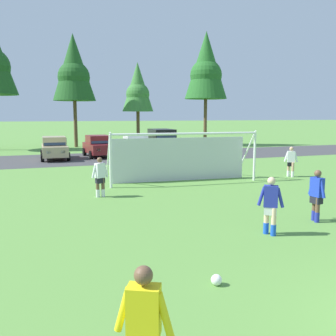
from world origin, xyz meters
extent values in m
plane|color=#598C3D|center=(0.00, 15.00, 0.00)|extent=(400.00, 400.00, 0.00)
cube|color=#3D3D3F|center=(0.00, 25.99, 0.00)|extent=(52.00, 8.40, 0.01)
sphere|color=white|center=(-2.79, 3.20, 0.11)|extent=(0.22, 0.22, 0.22)
sphere|color=black|center=(-2.79, 3.20, 0.12)|extent=(0.08, 0.08, 0.08)
sphere|color=red|center=(-2.73, 3.20, 0.11)|extent=(0.07, 0.07, 0.07)
cylinder|color=white|center=(4.48, 13.23, 1.22)|extent=(0.12, 0.12, 2.44)
cylinder|color=white|center=(-2.82, 13.75, 1.22)|extent=(0.12, 0.12, 2.44)
cylinder|color=white|center=(0.83, 13.49, 2.44)|extent=(7.31, 0.63, 0.12)
cylinder|color=white|center=(4.54, 14.13, 1.34)|extent=(0.22, 1.95, 2.46)
cylinder|color=white|center=(-2.76, 14.64, 1.34)|extent=(0.22, 1.95, 2.46)
cube|color=silver|center=(0.90, 14.49, 1.10)|extent=(6.94, 0.53, 2.20)
cube|color=yellow|center=(-4.95, 0.84, 1.10)|extent=(0.45, 0.39, 0.60)
sphere|color=brown|center=(-4.95, 0.84, 1.53)|extent=(0.22, 0.22, 0.22)
cylinder|color=yellow|center=(-5.15, 0.99, 1.08)|extent=(0.25, 0.18, 0.55)
cylinder|color=yellow|center=(-4.74, 0.69, 1.08)|extent=(0.25, 0.18, 0.55)
cylinder|color=beige|center=(0.09, 5.40, 0.40)|extent=(0.14, 0.14, 0.80)
cylinder|color=beige|center=(0.00, 5.61, 0.40)|extent=(0.14, 0.14, 0.80)
cylinder|color=blue|center=(0.09, 5.40, 0.16)|extent=(0.15, 0.15, 0.32)
cylinder|color=blue|center=(0.00, 5.61, 0.16)|extent=(0.15, 0.15, 0.32)
cube|color=silver|center=(0.04, 5.50, 0.72)|extent=(0.40, 0.37, 0.28)
cube|color=#232D99|center=(0.04, 5.50, 1.10)|extent=(0.45, 0.41, 0.60)
sphere|color=beige|center=(0.04, 5.50, 1.53)|extent=(0.22, 0.22, 0.22)
cylinder|color=#232D99|center=(0.23, 5.33, 1.08)|extent=(0.24, 0.20, 0.55)
cylinder|color=#232D99|center=(-0.14, 5.68, 1.08)|extent=(0.24, 0.20, 0.55)
cylinder|color=tan|center=(7.02, 13.41, 0.40)|extent=(0.14, 0.14, 0.80)
cylinder|color=tan|center=(6.95, 13.69, 0.40)|extent=(0.14, 0.14, 0.80)
cylinder|color=white|center=(7.02, 13.41, 0.16)|extent=(0.15, 0.15, 0.32)
cylinder|color=white|center=(6.95, 13.69, 0.16)|extent=(0.15, 0.15, 0.32)
cube|color=black|center=(6.99, 13.55, 0.72)|extent=(0.40, 0.36, 0.28)
cube|color=white|center=(6.99, 13.55, 1.10)|extent=(0.45, 0.40, 0.60)
sphere|color=tan|center=(6.99, 13.55, 1.53)|extent=(0.22, 0.22, 0.22)
cylinder|color=white|center=(7.18, 13.39, 1.08)|extent=(0.24, 0.19, 0.55)
cylinder|color=white|center=(6.79, 13.71, 1.08)|extent=(0.24, 0.19, 0.55)
cylinder|color=brown|center=(2.16, 6.04, 0.40)|extent=(0.14, 0.14, 0.80)
cylinder|color=brown|center=(2.22, 6.25, 0.40)|extent=(0.14, 0.14, 0.80)
cylinder|color=#232D99|center=(2.16, 6.04, 0.16)|extent=(0.15, 0.15, 0.32)
cylinder|color=#232D99|center=(2.22, 6.25, 0.16)|extent=(0.15, 0.15, 0.32)
cube|color=black|center=(2.19, 6.14, 0.72)|extent=(0.26, 0.36, 0.28)
cube|color=#1E38B7|center=(2.19, 6.14, 1.10)|extent=(0.28, 0.40, 0.60)
sphere|color=brown|center=(2.19, 6.14, 1.53)|extent=(0.22, 0.22, 0.22)
cylinder|color=#1E38B7|center=(2.18, 5.89, 1.08)|extent=(0.12, 0.24, 0.55)
cylinder|color=#1E38B7|center=(2.20, 6.40, 1.08)|extent=(0.12, 0.24, 0.55)
cylinder|color=brown|center=(-3.50, 11.97, 0.40)|extent=(0.14, 0.14, 0.80)
cylinder|color=brown|center=(-3.72, 11.97, 0.40)|extent=(0.14, 0.14, 0.80)
cylinder|color=white|center=(-3.50, 11.97, 0.16)|extent=(0.15, 0.15, 0.32)
cylinder|color=white|center=(-3.72, 11.97, 0.16)|extent=(0.15, 0.15, 0.32)
cube|color=black|center=(-3.61, 11.97, 0.72)|extent=(0.40, 0.34, 0.28)
cube|color=white|center=(-3.61, 11.97, 1.10)|extent=(0.44, 0.37, 0.60)
sphere|color=brown|center=(-3.61, 11.97, 1.53)|extent=(0.22, 0.22, 0.22)
cylinder|color=white|center=(-3.36, 12.03, 1.08)|extent=(0.25, 0.17, 0.55)
cylinder|color=white|center=(-3.85, 11.90, 1.08)|extent=(0.25, 0.17, 0.55)
cube|color=tan|center=(-4.68, 26.24, 0.70)|extent=(1.84, 4.22, 0.76)
cube|color=tan|center=(-4.68, 26.39, 1.40)|extent=(1.68, 2.12, 0.64)
cube|color=#28384C|center=(-4.69, 25.42, 1.38)|extent=(1.53, 0.33, 0.55)
cube|color=#28384C|center=(-3.84, 26.38, 1.40)|extent=(0.06, 1.79, 0.45)
cube|color=white|center=(-4.20, 24.17, 0.75)|extent=(0.28, 0.08, 0.20)
cube|color=white|center=(-5.19, 24.18, 0.75)|extent=(0.28, 0.08, 0.20)
cube|color=#B21414|center=(-4.16, 28.29, 0.75)|extent=(0.28, 0.08, 0.20)
cube|color=#B21414|center=(-5.15, 28.30, 0.75)|extent=(0.28, 0.08, 0.20)
cylinder|color=black|center=(-3.79, 24.93, 0.32)|extent=(0.25, 0.64, 0.64)
cylinder|color=black|center=(-5.59, 24.95, 0.32)|extent=(0.25, 0.64, 0.64)
cylinder|color=black|center=(-3.76, 27.53, 0.32)|extent=(0.25, 0.64, 0.64)
cylinder|color=black|center=(-5.56, 27.55, 0.32)|extent=(0.25, 0.64, 0.64)
cube|color=maroon|center=(-1.24, 26.93, 0.70)|extent=(2.08, 4.31, 0.76)
cube|color=maroon|center=(-1.25, 27.08, 1.40)|extent=(1.79, 2.21, 0.64)
cube|color=#28384C|center=(-1.18, 26.11, 1.38)|extent=(1.55, 0.42, 0.55)
cube|color=#28384C|center=(-0.41, 27.13, 1.40)|extent=(0.16, 1.78, 0.45)
cube|color=white|center=(-0.60, 24.91, 0.75)|extent=(0.28, 0.10, 0.20)
cube|color=white|center=(-1.59, 24.84, 0.75)|extent=(0.28, 0.10, 0.20)
cube|color=#B21414|center=(-0.88, 29.02, 0.75)|extent=(0.28, 0.10, 0.20)
cube|color=#B21414|center=(-1.87, 28.95, 0.75)|extent=(0.28, 0.10, 0.20)
cylinder|color=black|center=(-0.25, 25.69, 0.32)|extent=(0.28, 0.65, 0.64)
cylinder|color=black|center=(-2.05, 25.57, 0.32)|extent=(0.28, 0.65, 0.64)
cylinder|color=black|center=(-0.43, 28.29, 0.32)|extent=(0.28, 0.65, 0.64)
cylinder|color=black|center=(-2.22, 28.17, 0.32)|extent=(0.28, 0.65, 0.64)
cube|color=silver|center=(1.73, 26.49, 0.70)|extent=(1.94, 4.26, 0.76)
cube|color=silver|center=(1.73, 26.64, 1.40)|extent=(1.72, 2.15, 0.64)
cube|color=#28384C|center=(1.70, 25.67, 1.38)|extent=(1.54, 0.36, 0.55)
cube|color=#28384C|center=(2.57, 26.61, 1.40)|extent=(0.10, 1.79, 0.45)
cube|color=white|center=(2.16, 24.41, 0.75)|extent=(0.28, 0.09, 0.20)
cube|color=white|center=(1.17, 24.45, 0.75)|extent=(0.28, 0.09, 0.20)
cube|color=#B21414|center=(2.29, 28.53, 0.75)|extent=(0.28, 0.09, 0.20)
cube|color=#B21414|center=(1.30, 28.56, 0.75)|extent=(0.28, 0.09, 0.20)
cylinder|color=black|center=(2.59, 25.16, 0.32)|extent=(0.26, 0.65, 0.64)
cylinder|color=black|center=(0.79, 25.22, 0.32)|extent=(0.26, 0.65, 0.64)
cylinder|color=black|center=(2.67, 27.76, 0.32)|extent=(0.26, 0.65, 0.64)
cylinder|color=black|center=(0.87, 27.82, 0.32)|extent=(0.26, 0.65, 0.64)
cube|color=black|center=(4.08, 26.67, 0.82)|extent=(2.17, 4.71, 1.00)
cube|color=black|center=(4.09, 26.87, 1.74)|extent=(1.92, 3.10, 0.84)
cube|color=#28384C|center=(4.00, 25.45, 1.72)|extent=(1.63, 0.47, 0.71)
cube|color=#28384C|center=(4.97, 26.82, 1.74)|extent=(0.19, 2.55, 0.59)
cube|color=white|center=(4.46, 24.38, 0.87)|extent=(0.28, 0.10, 0.20)
cube|color=white|center=(3.42, 24.45, 0.87)|extent=(0.28, 0.10, 0.20)
cube|color=#B21414|center=(4.73, 28.89, 0.87)|extent=(0.28, 0.10, 0.20)
cube|color=#B21414|center=(3.69, 28.96, 0.87)|extent=(0.28, 0.10, 0.20)
cylinder|color=black|center=(4.94, 25.19, 0.32)|extent=(0.28, 0.65, 0.64)
cylinder|color=black|center=(3.04, 25.30, 0.32)|extent=(0.28, 0.65, 0.64)
cylinder|color=black|center=(5.11, 28.04, 0.32)|extent=(0.28, 0.65, 0.64)
cylinder|color=black|center=(3.21, 28.15, 0.32)|extent=(0.28, 0.65, 0.64)
cylinder|color=brown|center=(-1.97, 36.99, 2.41)|extent=(0.36, 0.36, 4.82)
cone|color=#1E511E|center=(-1.97, 36.99, 8.19)|extent=(4.34, 4.34, 6.75)
sphere|color=#1E511E|center=(-1.97, 36.99, 7.18)|extent=(3.25, 3.25, 3.25)
cylinder|color=brown|center=(4.68, 36.60, 1.87)|extent=(0.36, 0.36, 3.74)
cone|color=#387533|center=(4.68, 36.60, 6.36)|extent=(3.37, 3.37, 5.24)
sphere|color=#387533|center=(4.68, 36.60, 5.57)|extent=(2.52, 2.52, 2.52)
cylinder|color=brown|center=(11.76, 34.44, 2.55)|extent=(0.36, 0.36, 5.10)
cone|color=#236023|center=(11.76, 34.44, 8.67)|extent=(4.59, 4.59, 7.14)
sphere|color=#236023|center=(11.76, 34.44, 7.60)|extent=(3.44, 3.44, 3.44)
camera|label=1|loc=(-6.02, -2.99, 3.32)|focal=39.70mm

